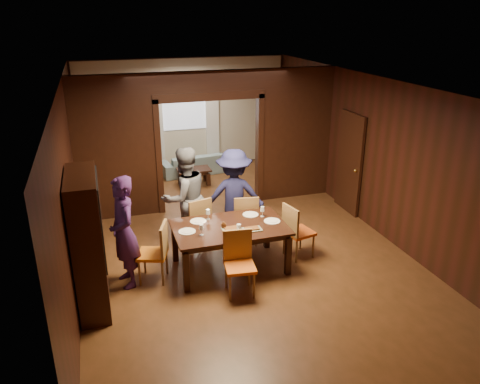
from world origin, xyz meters
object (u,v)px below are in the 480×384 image
object	(u,v)px
person_navy	(234,196)
sofa	(195,163)
coffee_table	(194,177)
chair_near	(240,265)
dining_table	(230,247)
chair_right	(299,230)
person_purple	(124,232)
chair_left	(152,252)
person_grey	(185,198)
hutch	(88,243)
chair_far_r	(245,218)
chair_far_l	(196,222)

from	to	relation	value
person_navy	sofa	xyz separation A→B (m)	(0.12, 3.97, -0.61)
coffee_table	chair_near	xyz separation A→B (m)	(-0.34, -4.86, 0.28)
dining_table	chair_right	xyz separation A→B (m)	(1.25, 0.03, 0.10)
person_purple	coffee_table	xyz separation A→B (m)	(1.93, 4.07, -0.69)
coffee_table	chair_left	distance (m)	4.37
person_purple	sofa	xyz separation A→B (m)	(2.15, 4.92, -0.63)
person_grey	chair_left	world-z (taller)	person_grey
person_grey	chair_right	bearing A→B (deg)	131.19
chair_left	person_grey	bearing A→B (deg)	163.34
chair_right	hutch	distance (m)	3.49
person_grey	dining_table	xyz separation A→B (m)	(0.53, -1.03, -0.54)
coffee_table	chair_left	size ratio (longest dim) A/B	0.82
person_navy	sofa	world-z (taller)	person_navy
chair_right	hutch	size ratio (longest dim) A/B	0.48
dining_table	hutch	size ratio (longest dim) A/B	0.91
chair_right	chair_near	size ratio (longest dim) A/B	1.00
person_navy	coffee_table	world-z (taller)	person_navy
chair_near	dining_table	bearing A→B (deg)	91.38
hutch	person_grey	bearing A→B (deg)	41.25
chair_far_r	hutch	world-z (taller)	hutch
person_grey	chair_far_l	size ratio (longest dim) A/B	1.90
dining_table	coffee_table	bearing A→B (deg)	86.24
chair_near	chair_right	bearing A→B (deg)	37.86
sofa	chair_left	world-z (taller)	chair_left
dining_table	chair_far_r	size ratio (longest dim) A/B	1.88
person_navy	chair_right	xyz separation A→B (m)	(0.89, -0.94, -0.39)
person_purple	chair_left	distance (m)	0.57
sofa	dining_table	distance (m)	4.96
chair_left	chair_far_r	bearing A→B (deg)	132.80
person_grey	sofa	distance (m)	4.09
chair_right	chair_far_r	size ratio (longest dim) A/B	1.00
person_grey	chair_left	xyz separation A→B (m)	(-0.74, -1.02, -0.44)
person_grey	chair_far_r	bearing A→B (deg)	147.28
person_purple	dining_table	distance (m)	1.74
chair_left	chair_far_r	size ratio (longest dim) A/B	1.00
chair_right	chair_near	xyz separation A→B (m)	(-1.32, -0.80, 0.00)
hutch	person_navy	bearing A→B (deg)	28.49
chair_far_l	hutch	xyz separation A→B (m)	(-1.79, -1.33, 0.52)
chair_left	hutch	world-z (taller)	hutch
coffee_table	chair_far_l	bearing A→B (deg)	-101.49
chair_right	chair_far_l	bearing A→B (deg)	48.66
person_navy	hutch	bearing A→B (deg)	42.90
dining_table	chair_near	world-z (taller)	chair_near
person_purple	chair_far_l	distance (m)	1.62
person_grey	dining_table	world-z (taller)	person_grey
person_grey	chair_right	distance (m)	2.09
person_grey	chair_left	bearing A→B (deg)	34.81
chair_near	sofa	bearing A→B (deg)	91.07
chair_far_r	person_grey	bearing A→B (deg)	-3.98
dining_table	chair_left	xyz separation A→B (m)	(-1.27, 0.00, 0.10)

